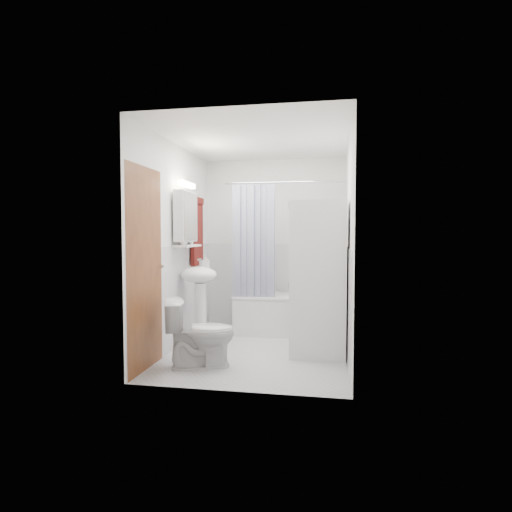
% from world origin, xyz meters
% --- Properties ---
extents(floor, '(2.60, 2.60, 0.00)m').
position_xyz_m(floor, '(0.00, 0.00, 0.00)').
color(floor, silver).
rests_on(floor, ground).
extents(room_walls, '(2.60, 2.60, 2.60)m').
position_xyz_m(room_walls, '(0.00, 0.00, 1.49)').
color(room_walls, white).
rests_on(room_walls, ground).
extents(wainscot, '(1.98, 2.58, 2.58)m').
position_xyz_m(wainscot, '(0.00, 0.29, 0.60)').
color(wainscot, white).
rests_on(wainscot, ground).
extents(door, '(0.05, 2.00, 2.00)m').
position_xyz_m(door, '(-0.95, -0.55, 1.00)').
color(door, brown).
rests_on(door, ground).
extents(bathtub, '(1.36, 0.65, 0.52)m').
position_xyz_m(bathtub, '(0.21, 0.92, 0.29)').
color(bathtub, white).
rests_on(bathtub, ground).
extents(tub_spout, '(0.04, 0.12, 0.04)m').
position_xyz_m(tub_spout, '(0.41, 1.25, 0.84)').
color(tub_spout, silver).
rests_on(tub_spout, room_walls).
extents(curtain_rod, '(1.54, 0.02, 0.02)m').
position_xyz_m(curtain_rod, '(0.21, 0.66, 2.00)').
color(curtain_rod, silver).
rests_on(curtain_rod, room_walls).
extents(shower_curtain, '(0.55, 0.02, 1.45)m').
position_xyz_m(shower_curtain, '(-0.18, 0.66, 1.25)').
color(shower_curtain, '#141D49').
rests_on(shower_curtain, curtain_rod).
extents(sink, '(0.44, 0.37, 1.04)m').
position_xyz_m(sink, '(-0.75, 0.13, 0.70)').
color(sink, white).
rests_on(sink, ground).
extents(medicine_cabinet, '(0.13, 0.50, 0.71)m').
position_xyz_m(medicine_cabinet, '(-0.90, 0.10, 1.57)').
color(medicine_cabinet, white).
rests_on(medicine_cabinet, room_walls).
extents(shelf, '(0.18, 0.54, 0.02)m').
position_xyz_m(shelf, '(-0.89, 0.10, 1.20)').
color(shelf, silver).
rests_on(shelf, room_walls).
extents(shower_caddy, '(0.22, 0.06, 0.02)m').
position_xyz_m(shower_caddy, '(0.46, 1.24, 1.15)').
color(shower_caddy, silver).
rests_on(shower_caddy, room_walls).
extents(towel, '(0.07, 0.38, 0.91)m').
position_xyz_m(towel, '(-0.94, 0.62, 1.39)').
color(towel, maroon).
rests_on(towel, room_walls).
extents(washer_dryer, '(0.63, 0.61, 1.70)m').
position_xyz_m(washer_dryer, '(0.68, -0.01, 0.85)').
color(washer_dryer, white).
rests_on(washer_dryer, ground).
extents(toilet, '(0.78, 0.58, 0.68)m').
position_xyz_m(toilet, '(-0.48, -0.69, 0.34)').
color(toilet, white).
rests_on(toilet, ground).
extents(soap_pump, '(0.08, 0.17, 0.08)m').
position_xyz_m(soap_pump, '(-0.71, 0.25, 0.95)').
color(soap_pump, gray).
rests_on(soap_pump, sink).
extents(shelf_bottle, '(0.07, 0.18, 0.07)m').
position_xyz_m(shelf_bottle, '(-0.89, -0.05, 1.25)').
color(shelf_bottle, gray).
rests_on(shelf_bottle, shelf).
extents(shelf_cup, '(0.10, 0.09, 0.10)m').
position_xyz_m(shelf_cup, '(-0.89, 0.22, 1.26)').
color(shelf_cup, gray).
rests_on(shelf_cup, shelf).
extents(shampoo_a, '(0.13, 0.17, 0.13)m').
position_xyz_m(shampoo_a, '(0.35, 1.24, 1.23)').
color(shampoo_a, gray).
rests_on(shampoo_a, shower_caddy).
extents(shampoo_b, '(0.08, 0.21, 0.08)m').
position_xyz_m(shampoo_b, '(0.47, 1.24, 1.20)').
color(shampoo_b, navy).
rests_on(shampoo_b, shower_caddy).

